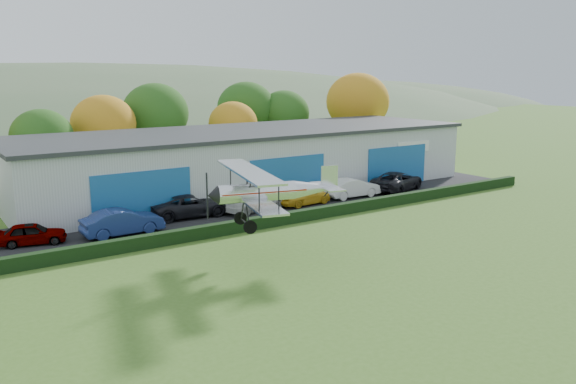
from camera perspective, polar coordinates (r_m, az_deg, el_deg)
ground at (r=27.69m, az=17.54°, el=-10.42°), size 300.00×300.00×0.00m
apron at (r=44.66m, az=-1.41°, el=-1.43°), size 48.00×9.00×0.05m
hedge at (r=40.73m, az=2.24°, el=-2.19°), size 46.00×0.60×0.80m
hangar at (r=51.04m, az=-3.79°, el=3.21°), size 40.60×12.60×5.30m
tree_belt at (r=60.31m, az=-13.43°, el=7.05°), size 75.70×13.22×10.12m
car_0 at (r=37.95m, az=-23.89°, el=-3.76°), size 4.15×2.45×1.33m
car_1 at (r=38.15m, az=-15.96°, el=-2.85°), size 5.10×1.85×1.67m
car_2 at (r=41.92m, az=-9.62°, el=-1.31°), size 5.98×3.18×1.60m
car_3 at (r=43.19m, az=-3.40°, el=-0.80°), size 5.73×3.21×1.57m
car_4 at (r=45.01m, az=1.58°, el=-0.31°), size 4.52×2.06×1.51m
car_5 at (r=47.96m, az=6.33°, el=0.42°), size 4.90×1.90×1.59m
car_6 at (r=51.31m, az=10.65°, el=1.06°), size 6.52×4.57×1.65m
biplane at (r=31.50m, az=-1.95°, el=0.24°), size 7.61×8.63×3.22m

